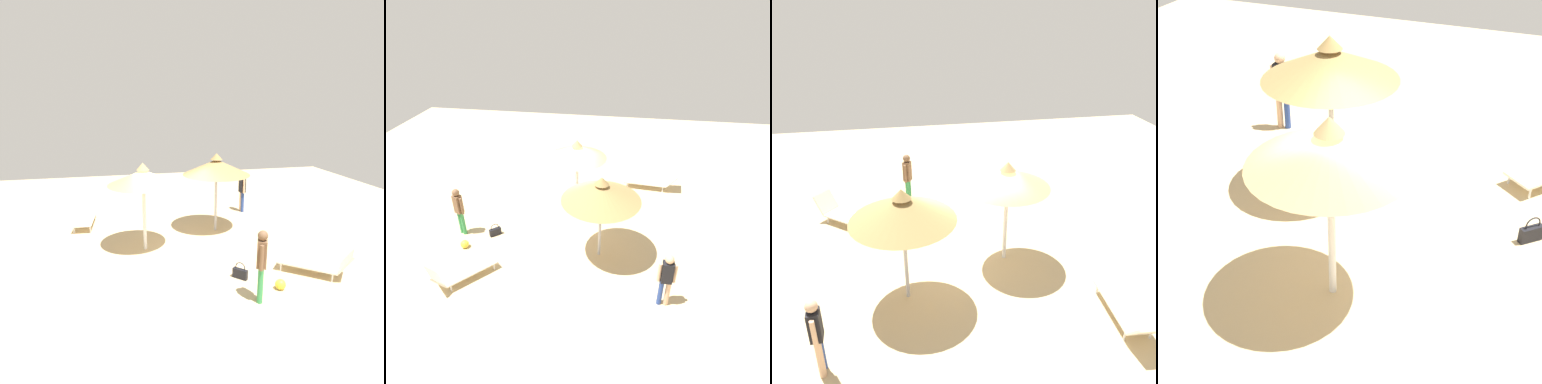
# 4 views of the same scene
# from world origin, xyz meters

# --- Properties ---
(ground) EXTENTS (24.00, 24.00, 0.10)m
(ground) POSITION_xyz_m (0.00, 0.00, -0.05)
(ground) COLOR tan
(parasol_umbrella_center) EXTENTS (2.13, 2.13, 2.74)m
(parasol_umbrella_center) POSITION_xyz_m (-0.40, -0.91, 2.29)
(parasol_umbrella_center) COLOR white
(parasol_umbrella_center) RESTS_ON ground
(parasol_umbrella_far_left) EXTENTS (2.32, 2.32, 2.77)m
(parasol_umbrella_far_left) POSITION_xyz_m (-1.53, 1.71, 2.29)
(parasol_umbrella_far_left) COLOR #B2B2B7
(parasol_umbrella_far_left) RESTS_ON ground
(lounge_chair_back) EXTENTS (1.75, 1.89, 0.80)m
(lounge_chair_back) POSITION_xyz_m (2.31, 3.42, 0.32)
(lounge_chair_back) COLOR silver
(lounge_chair_back) RESTS_ON ground
(lounge_chair_front) EXTENTS (2.19, 0.84, 0.77)m
(lounge_chair_front) POSITION_xyz_m (-3.28, -2.85, 0.34)
(lounge_chair_front) COLOR silver
(lounge_chair_front) RESTS_ON ground
(person_standing_near_left) EXTENTS (0.40, 0.30, 1.74)m
(person_standing_near_left) POSITION_xyz_m (3.20, 1.36, 0.99)
(person_standing_near_left) COLOR #338C4C
(person_standing_near_left) RESTS_ON ground
(person_standing_near_right) EXTENTS (0.47, 0.23, 1.68)m
(person_standing_near_right) POSITION_xyz_m (-3.41, 3.42, 0.96)
(person_standing_near_right) COLOR tan
(person_standing_near_right) RESTS_ON ground
(handbag) EXTENTS (0.37, 0.36, 0.46)m
(handbag) POSITION_xyz_m (2.07, 1.30, 0.16)
(handbag) COLOR black
(handbag) RESTS_ON ground
(beach_ball) EXTENTS (0.26, 0.26, 0.26)m
(beach_ball) POSITION_xyz_m (2.82, 2.08, 0.13)
(beach_ball) COLOR yellow
(beach_ball) RESTS_ON ground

